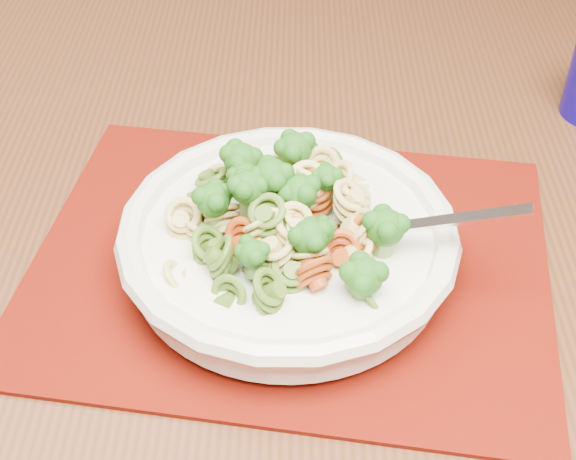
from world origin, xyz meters
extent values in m
cube|color=#562A18|center=(0.04, 0.20, 0.71)|extent=(1.65, 1.21, 0.04)
cube|color=#611304|center=(0.07, 0.07, 0.73)|extent=(0.48, 0.42, 0.00)
cylinder|color=white|center=(0.07, 0.06, 0.74)|extent=(0.11, 0.11, 0.01)
cylinder|color=white|center=(0.07, 0.06, 0.75)|extent=(0.24, 0.24, 0.03)
torus|color=white|center=(0.07, 0.06, 0.77)|extent=(0.26, 0.26, 0.02)
camera|label=1|loc=(0.00, -0.38, 1.17)|focal=50.00mm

